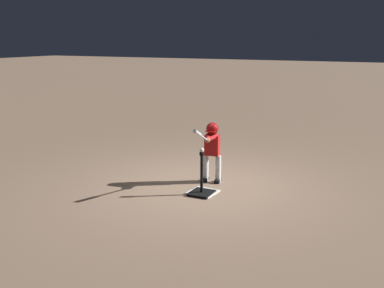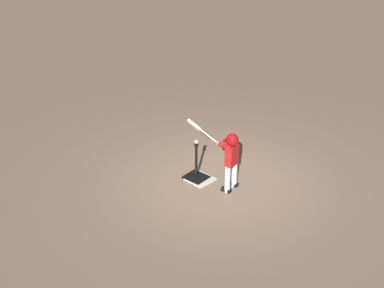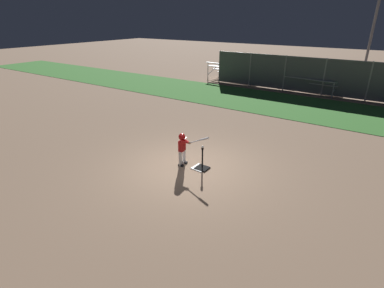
# 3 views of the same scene
# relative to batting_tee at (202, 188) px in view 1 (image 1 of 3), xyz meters

# --- Properties ---
(ground_plane) EXTENTS (90.00, 90.00, 0.00)m
(ground_plane) POSITION_rel_batting_tee_xyz_m (-0.36, -0.19, -0.11)
(ground_plane) COLOR #93755B
(home_plate) EXTENTS (0.47, 0.47, 0.02)m
(home_plate) POSITION_rel_batting_tee_xyz_m (-0.08, -0.01, -0.10)
(home_plate) COLOR white
(home_plate) RESTS_ON ground_plane
(batting_tee) EXTENTS (0.40, 0.36, 0.72)m
(batting_tee) POSITION_rel_batting_tee_xyz_m (0.00, 0.00, 0.00)
(batting_tee) COLOR black
(batting_tee) RESTS_ON ground_plane
(batter_child) EXTENTS (1.04, 0.35, 1.14)m
(batter_child) POSITION_rel_batting_tee_xyz_m (-0.66, -0.12, 0.58)
(batter_child) COLOR silver
(batter_child) RESTS_ON ground_plane
(baseball) EXTENTS (0.07, 0.07, 0.07)m
(baseball) POSITION_rel_batting_tee_xyz_m (0.00, 0.00, 0.65)
(baseball) COLOR white
(baseball) RESTS_ON batting_tee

